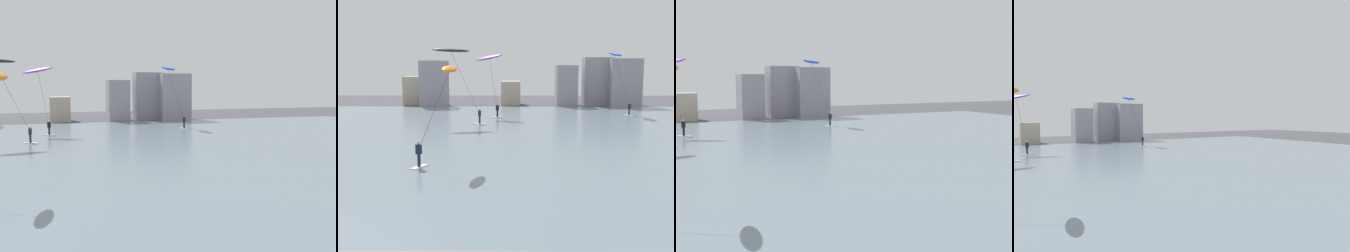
{
  "view_description": "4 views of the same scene",
  "coord_description": "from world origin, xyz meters",
  "views": [
    {
      "loc": [
        -4.53,
        -2.68,
        5.77
      ],
      "look_at": [
        -0.19,
        12.06,
        4.14
      ],
      "focal_mm": 42.96,
      "sensor_mm": 36.0,
      "label": 1
    },
    {
      "loc": [
        -3.14,
        -7.9,
        6.45
      ],
      "look_at": [
        -3.37,
        15.15,
        3.09
      ],
      "focal_mm": 45.75,
      "sensor_mm": 36.0,
      "label": 2
    },
    {
      "loc": [
        -8.05,
        0.66,
        5.57
      ],
      "look_at": [
        -1.2,
        14.78,
        3.8
      ],
      "focal_mm": 44.37,
      "sensor_mm": 36.0,
      "label": 3
    },
    {
      "loc": [
        -7.52,
        1.68,
        4.66
      ],
      "look_at": [
        2.08,
        17.43,
        4.12
      ],
      "focal_mm": 32.09,
      "sensor_mm": 36.0,
      "label": 4
    }
  ],
  "objects": [
    {
      "name": "water_bay",
      "position": [
        0.0,
        30.14,
        0.05
      ],
      "size": [
        84.0,
        52.0,
        0.1
      ],
      "primitive_type": "cube",
      "color": "slate",
      "rests_on": "ground"
    },
    {
      "name": "far_shore_buildings",
      "position": [
        2.37,
        58.82,
        3.14
      ],
      "size": [
        36.61,
        6.24,
        7.46
      ],
      "color": "#B7A893",
      "rests_on": "ground"
    },
    {
      "name": "kitesurfer_blue",
      "position": [
        10.28,
        47.08,
        7.22
      ],
      "size": [
        2.76,
        4.98,
        8.05
      ],
      "color": "silver",
      "rests_on": "water_bay"
    },
    {
      "name": "kitesurfer_purple",
      "position": [
        -5.63,
        44.7,
        6.73
      ],
      "size": [
        3.73,
        3.76,
        7.77
      ],
      "color": "silver",
      "rests_on": "water_bay"
    }
  ]
}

